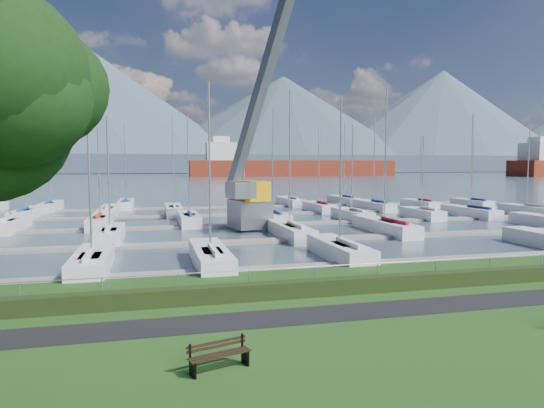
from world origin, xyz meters
name	(u,v)px	position (x,y,z in m)	size (l,w,h in m)	color
path	(365,311)	(0.00, -3.00, 0.01)	(160.00, 2.00, 0.04)	black
water	(166,175)	(0.00, 260.00, -0.40)	(800.00, 540.00, 0.20)	#3E4E5B
hedge	(340,286)	(0.00, -0.40, 0.35)	(80.00, 0.70, 0.70)	black
fence	(337,265)	(0.00, 0.00, 1.20)	(0.04, 0.04, 80.00)	#999AA1
foothill	(163,164)	(0.00, 330.00, 6.00)	(900.00, 80.00, 12.00)	#41505F
mountains	(169,116)	(7.35, 404.62, 46.68)	(1190.00, 360.00, 115.00)	#404A5E
docks	(237,226)	(0.00, 26.00, -0.22)	(90.00, 41.60, 0.25)	gray
bench_left	(219,355)	(-6.26, -7.00, 0.42)	(1.84, 0.93, 0.85)	black
crane	(252,168)	(1.15, 24.37, 5.33)	(6.99, 13.13, 22.35)	#5A5C62
cargo_ship_mid	(284,168)	(56.22, 213.33, 3.52)	(102.66, 23.01, 21.50)	maroon
sailboat_fleet	(205,168)	(-2.66, 29.45, 5.37)	(73.72, 49.63, 13.23)	navy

